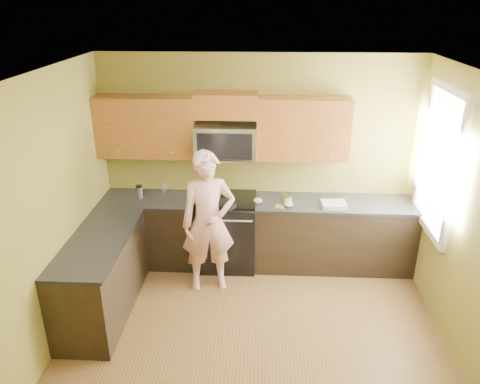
# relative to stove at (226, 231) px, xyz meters

# --- Properties ---
(floor) EXTENTS (4.00, 4.00, 0.00)m
(floor) POSITION_rel_stove_xyz_m (0.40, -1.68, -0.47)
(floor) COLOR brown
(floor) RESTS_ON ground
(ceiling) EXTENTS (4.00, 4.00, 0.00)m
(ceiling) POSITION_rel_stove_xyz_m (0.40, -1.68, 2.23)
(ceiling) COLOR white
(ceiling) RESTS_ON ground
(wall_back) EXTENTS (4.00, 0.00, 4.00)m
(wall_back) POSITION_rel_stove_xyz_m (0.40, 0.32, 0.88)
(wall_back) COLOR olive
(wall_back) RESTS_ON ground
(wall_left) EXTENTS (0.00, 4.00, 4.00)m
(wall_left) POSITION_rel_stove_xyz_m (-1.60, -1.68, 0.88)
(wall_left) COLOR olive
(wall_left) RESTS_ON ground
(cabinet_back_run) EXTENTS (4.00, 0.60, 0.88)m
(cabinet_back_run) POSITION_rel_stove_xyz_m (0.40, 0.02, -0.03)
(cabinet_back_run) COLOR black
(cabinet_back_run) RESTS_ON floor
(cabinet_left_run) EXTENTS (0.60, 1.60, 0.88)m
(cabinet_left_run) POSITION_rel_stove_xyz_m (-1.30, -1.08, -0.03)
(cabinet_left_run) COLOR black
(cabinet_left_run) RESTS_ON floor
(countertop_back) EXTENTS (4.00, 0.62, 0.04)m
(countertop_back) POSITION_rel_stove_xyz_m (0.40, 0.01, 0.43)
(countertop_back) COLOR black
(countertop_back) RESTS_ON cabinet_back_run
(countertop_left) EXTENTS (0.62, 1.60, 0.04)m
(countertop_left) POSITION_rel_stove_xyz_m (-1.29, -1.08, 0.43)
(countertop_left) COLOR black
(countertop_left) RESTS_ON cabinet_left_run
(stove) EXTENTS (0.76, 0.65, 0.95)m
(stove) POSITION_rel_stove_xyz_m (0.00, 0.00, 0.00)
(stove) COLOR black
(stove) RESTS_ON floor
(microwave) EXTENTS (0.76, 0.40, 0.42)m
(microwave) POSITION_rel_stove_xyz_m (0.00, 0.12, 0.97)
(microwave) COLOR silver
(microwave) RESTS_ON wall_back
(upper_cab_left) EXTENTS (1.22, 0.33, 0.75)m
(upper_cab_left) POSITION_rel_stove_xyz_m (-0.99, 0.16, 0.97)
(upper_cab_left) COLOR brown
(upper_cab_left) RESTS_ON wall_back
(upper_cab_right) EXTENTS (1.12, 0.33, 0.75)m
(upper_cab_right) POSITION_rel_stove_xyz_m (0.94, 0.16, 0.97)
(upper_cab_right) COLOR brown
(upper_cab_right) RESTS_ON wall_back
(upper_cab_over_mw) EXTENTS (0.76, 0.33, 0.30)m
(upper_cab_over_mw) POSITION_rel_stove_xyz_m (0.00, 0.16, 1.62)
(upper_cab_over_mw) COLOR brown
(upper_cab_over_mw) RESTS_ON wall_back
(window) EXTENTS (0.06, 1.06, 1.66)m
(window) POSITION_rel_stove_xyz_m (2.38, -0.48, 1.17)
(window) COLOR white
(window) RESTS_ON wall_right
(woman) EXTENTS (0.71, 0.55, 1.73)m
(woman) POSITION_rel_stove_xyz_m (-0.16, -0.53, 0.39)
(woman) COLOR #F97E7C
(woman) RESTS_ON floor
(frying_pan) EXTENTS (0.38, 0.53, 0.06)m
(frying_pan) POSITION_rel_stove_xyz_m (0.01, -0.26, 0.47)
(frying_pan) COLOR black
(frying_pan) RESTS_ON stove
(butter_tub) EXTENTS (0.13, 0.13, 0.08)m
(butter_tub) POSITION_rel_stove_xyz_m (0.78, 0.03, 0.45)
(butter_tub) COLOR #FFFA43
(butter_tub) RESTS_ON countertop_back
(toast_slice) EXTENTS (0.13, 0.13, 0.01)m
(toast_slice) POSITION_rel_stove_xyz_m (0.68, -0.17, 0.45)
(toast_slice) COLOR #B27F47
(toast_slice) RESTS_ON countertop_back
(napkin_a) EXTENTS (0.14, 0.15, 0.06)m
(napkin_a) POSITION_rel_stove_xyz_m (0.41, -0.05, 0.48)
(napkin_a) COLOR silver
(napkin_a) RESTS_ON countertop_back
(napkin_b) EXTENTS (0.12, 0.14, 0.07)m
(napkin_b) POSITION_rel_stove_xyz_m (0.78, -0.14, 0.48)
(napkin_b) COLOR silver
(napkin_b) RESTS_ON countertop_back
(dish_towel) EXTENTS (0.31, 0.25, 0.05)m
(dish_towel) POSITION_rel_stove_xyz_m (1.34, -0.11, 0.47)
(dish_towel) COLOR white
(dish_towel) RESTS_ON countertop_back
(travel_mug) EXTENTS (0.09, 0.09, 0.18)m
(travel_mug) POSITION_rel_stove_xyz_m (-1.11, 0.01, 0.44)
(travel_mug) COLOR silver
(travel_mug) RESTS_ON countertop_back
(glass_a) EXTENTS (0.09, 0.09, 0.12)m
(glass_a) POSITION_rel_stove_xyz_m (-0.84, 0.23, 0.51)
(glass_a) COLOR silver
(glass_a) RESTS_ON countertop_back
(glass_c) EXTENTS (0.08, 0.08, 0.12)m
(glass_c) POSITION_rel_stove_xyz_m (-0.45, 0.13, 0.51)
(glass_c) COLOR silver
(glass_c) RESTS_ON countertop_back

